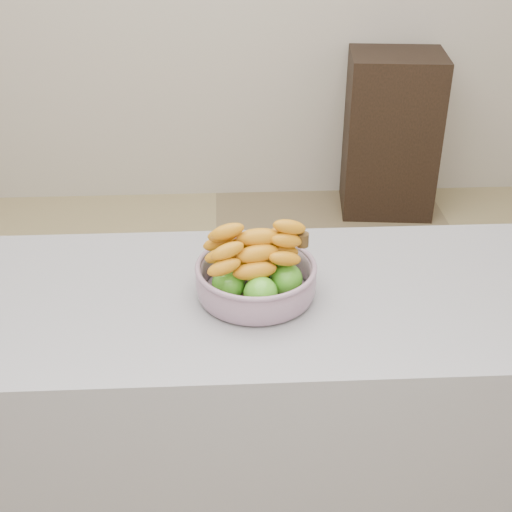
{
  "coord_description": "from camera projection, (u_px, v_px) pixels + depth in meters",
  "views": [
    {
      "loc": [
        0.04,
        -1.71,
        1.79
      ],
      "look_at": [
        0.11,
        -0.39,
        1.0
      ],
      "focal_mm": 50.0,
      "sensor_mm": 36.0,
      "label": 1
    }
  ],
  "objects": [
    {
      "name": "fruit_bowl",
      "position": [
        256.0,
        275.0,
        1.57
      ],
      "size": [
        0.27,
        0.27,
        0.17
      ],
      "rotation": [
        0.0,
        0.0,
        0.1
      ],
      "color": "#9EAABE",
      "rests_on": "counter"
    },
    {
      "name": "ground",
      "position": [
        217.0,
        453.0,
        2.39
      ],
      "size": [
        4.0,
        4.0,
        0.0
      ],
      "primitive_type": "plane",
      "color": "#9D8E60",
      "rests_on": "ground"
    },
    {
      "name": "counter",
      "position": [
        213.0,
        442.0,
        1.82
      ],
      "size": [
        2.0,
        0.6,
        0.9
      ],
      "primitive_type": "cube",
      "color": "gray",
      "rests_on": "ground"
    },
    {
      "name": "cabinet",
      "position": [
        391.0,
        135.0,
        3.73
      ],
      "size": [
        0.51,
        0.42,
        0.85
      ],
      "primitive_type": "cube",
      "rotation": [
        0.0,
        0.0,
        -0.1
      ],
      "color": "black",
      "rests_on": "ground"
    }
  ]
}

